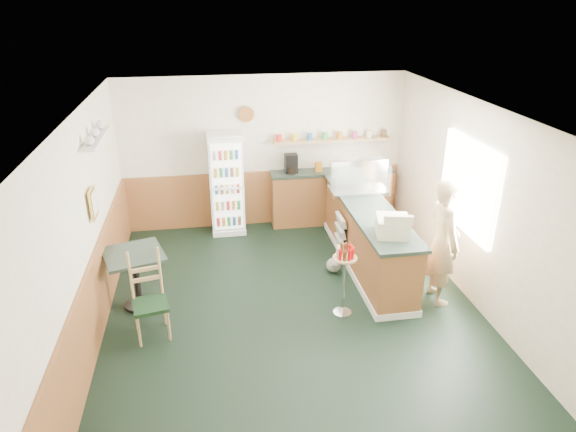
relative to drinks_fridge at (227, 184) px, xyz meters
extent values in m
plane|color=black|center=(0.70, -2.74, -0.89)|extent=(6.00, 6.00, 0.00)
cube|color=#F2E7CE|center=(0.70, 0.27, 0.46)|extent=(5.00, 0.02, 2.70)
cube|color=#F2E7CE|center=(-1.81, -2.74, 0.46)|extent=(0.02, 6.00, 2.70)
cube|color=#F2E7CE|center=(3.21, -2.74, 0.46)|extent=(0.02, 6.00, 2.70)
cube|color=white|center=(0.70, -2.74, 1.82)|extent=(5.00, 6.00, 0.02)
cube|color=#976130|center=(0.70, 0.23, -0.39)|extent=(4.98, 0.05, 1.00)
cube|color=#976130|center=(-1.77, -2.74, -0.39)|extent=(0.05, 5.98, 1.00)
cube|color=white|center=(3.16, -2.44, 0.66)|extent=(0.06, 1.45, 1.25)
cube|color=gold|center=(-1.75, -2.24, 0.66)|extent=(0.03, 0.32, 0.38)
cube|color=white|center=(-1.70, -1.74, 1.36)|extent=(0.18, 1.20, 0.03)
cylinder|color=brown|center=(0.40, 0.20, 1.16)|extent=(0.26, 0.04, 0.26)
cube|color=#976130|center=(2.05, -1.66, -0.41)|extent=(0.60, 2.95, 0.95)
cube|color=white|center=(2.05, -1.66, -0.84)|extent=(0.64, 2.97, 0.10)
cube|color=#27352C|center=(2.05, -1.66, 0.10)|extent=(0.68, 3.01, 0.05)
cube|color=#976130|center=(1.90, 0.06, -0.41)|extent=(2.20, 0.38, 0.95)
cube|color=#27352C|center=(1.90, 0.06, 0.10)|extent=(2.24, 0.42, 0.05)
cube|color=tan|center=(1.90, 0.14, 0.66)|extent=(2.10, 0.22, 0.04)
cube|color=black|center=(1.15, 0.06, 0.29)|extent=(0.22, 0.18, 0.34)
cylinder|color=#B2664C|center=(0.95, 0.14, 0.74)|extent=(0.10, 0.10, 0.12)
cylinder|color=#B2664C|center=(1.22, 0.14, 0.74)|extent=(0.10, 0.10, 0.12)
cylinder|color=#B2664C|center=(1.49, 0.14, 0.74)|extent=(0.10, 0.10, 0.12)
cylinder|color=#B2664C|center=(1.77, 0.14, 0.74)|extent=(0.10, 0.10, 0.12)
cylinder|color=#B2664C|center=(2.04, 0.14, 0.74)|extent=(0.10, 0.10, 0.12)
cylinder|color=#B2664C|center=(2.31, 0.14, 0.74)|extent=(0.10, 0.10, 0.12)
cylinder|color=#B2664C|center=(2.58, 0.14, 0.74)|extent=(0.10, 0.10, 0.12)
cylinder|color=#B2664C|center=(2.85, 0.14, 0.74)|extent=(0.10, 0.10, 0.12)
cube|color=white|center=(0.00, 0.04, 0.00)|extent=(0.59, 0.42, 1.78)
cube|color=white|center=(0.00, -0.19, 0.01)|extent=(0.49, 0.02, 1.57)
cube|color=silver|center=(0.00, -0.26, 0.01)|extent=(0.53, 0.02, 1.63)
cube|color=silver|center=(2.05, -1.08, 0.15)|extent=(0.92, 0.48, 0.06)
cube|color=silver|center=(2.05, -1.08, 0.41)|extent=(0.89, 0.46, 0.46)
cube|color=beige|center=(2.05, -2.64, 0.24)|extent=(0.51, 0.52, 0.24)
imported|color=tan|center=(2.75, -2.73, 0.00)|extent=(0.43, 0.60, 1.78)
cylinder|color=silver|center=(1.35, -2.87, -0.88)|extent=(0.25, 0.25, 0.02)
cylinder|color=silver|center=(1.35, -2.87, -0.46)|extent=(0.04, 0.04, 0.83)
cylinder|color=tan|center=(1.35, -2.87, -0.05)|extent=(0.32, 0.32, 0.02)
cylinder|color=red|center=(1.45, -2.87, 0.03)|extent=(0.04, 0.04, 0.14)
cylinder|color=red|center=(1.44, -2.82, 0.03)|extent=(0.04, 0.04, 0.14)
cylinder|color=red|center=(1.39, -2.78, 0.03)|extent=(0.04, 0.04, 0.14)
cylinder|color=red|center=(1.33, -2.78, 0.03)|extent=(0.04, 0.04, 0.14)
cylinder|color=red|center=(1.28, -2.81, 0.03)|extent=(0.04, 0.04, 0.14)
cylinder|color=red|center=(1.26, -2.87, 0.03)|extent=(0.04, 0.04, 0.14)
cylinder|color=red|center=(1.27, -2.93, 0.03)|extent=(0.04, 0.04, 0.14)
cylinder|color=red|center=(1.32, -2.96, 0.03)|extent=(0.04, 0.04, 0.14)
cylinder|color=red|center=(1.38, -2.97, 0.03)|extent=(0.04, 0.04, 0.14)
cylinder|color=red|center=(1.43, -2.93, 0.03)|extent=(0.04, 0.04, 0.14)
cube|color=black|center=(1.71, -1.41, -0.64)|extent=(0.05, 0.46, 0.03)
cube|color=silver|center=(1.69, -1.41, -0.57)|extent=(0.09, 0.42, 0.16)
cube|color=black|center=(1.71, -1.41, -0.45)|extent=(0.05, 0.46, 0.03)
cube|color=silver|center=(1.69, -1.41, -0.38)|extent=(0.09, 0.42, 0.16)
cube|color=black|center=(1.71, -1.41, -0.26)|extent=(0.05, 0.46, 0.03)
cube|color=silver|center=(1.69, -1.41, -0.19)|extent=(0.09, 0.42, 0.16)
cylinder|color=black|center=(-1.35, -2.24, -0.87)|extent=(0.42, 0.42, 0.04)
cylinder|color=black|center=(-1.35, -2.24, -0.49)|extent=(0.08, 0.08, 0.74)
cube|color=#27352C|center=(-1.35, -2.24, -0.10)|extent=(0.92, 0.92, 0.04)
cube|color=black|center=(-1.11, -2.95, -0.44)|extent=(0.49, 0.49, 0.05)
cylinder|color=tan|center=(-1.29, -3.13, -0.67)|extent=(0.04, 0.04, 0.43)
cylinder|color=tan|center=(-0.94, -3.13, -0.67)|extent=(0.04, 0.04, 0.43)
cylinder|color=tan|center=(-1.29, -2.77, -0.67)|extent=(0.04, 0.04, 0.43)
cylinder|color=tan|center=(-0.94, -2.77, -0.67)|extent=(0.04, 0.04, 0.43)
cube|color=tan|center=(-1.11, -2.76, -0.11)|extent=(0.38, 0.11, 0.67)
sphere|color=gray|center=(1.50, -1.77, -0.78)|extent=(0.22, 0.22, 0.22)
sphere|color=gray|center=(1.50, -1.88, -0.69)|extent=(0.13, 0.13, 0.13)
camera|label=1|loc=(-0.31, -8.47, 3.10)|focal=32.00mm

